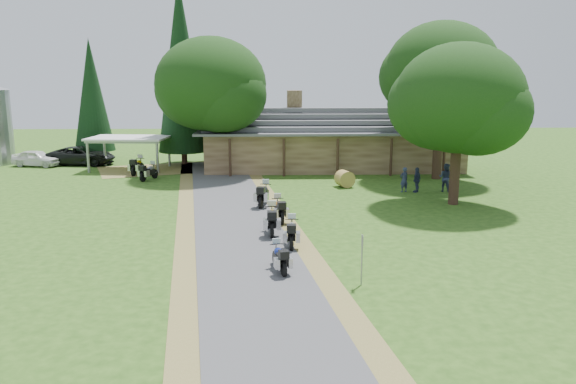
{
  "coord_description": "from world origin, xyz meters",
  "views": [
    {
      "loc": [
        0.96,
        -21.74,
        7.21
      ],
      "look_at": [
        1.85,
        5.76,
        1.6
      ],
      "focal_mm": 35.0,
      "sensor_mm": 36.0,
      "label": 1
    }
  ],
  "objects_px": {
    "motorcycle_row_b": "(292,231)",
    "motorcycle_row_a": "(279,257)",
    "car_dark_suv": "(81,151)",
    "hay_bale": "(345,179)",
    "lodge": "(331,137)",
    "motorcycle_row_c": "(272,219)",
    "carport": "(130,153)",
    "car_white_sedan": "(37,156)",
    "motorcycle_carport_a": "(138,165)",
    "motorcycle_row_d": "(279,208)",
    "motorcycle_carport_b": "(149,171)",
    "motorcycle_row_e": "(264,194)"
  },
  "relations": [
    {
      "from": "car_white_sedan",
      "to": "motorcycle_row_c",
      "type": "xyz_separation_m",
      "value": [
        19.41,
        -21.11,
        -0.15
      ]
    },
    {
      "from": "car_dark_suv",
      "to": "carport",
      "type": "bearing_deg",
      "value": -112.85
    },
    {
      "from": "motorcycle_row_a",
      "to": "motorcycle_row_b",
      "type": "xyz_separation_m",
      "value": [
        0.59,
        3.31,
        0.07
      ]
    },
    {
      "from": "motorcycle_row_d",
      "to": "motorcycle_carport_b",
      "type": "bearing_deg",
      "value": 28.87
    },
    {
      "from": "motorcycle_row_c",
      "to": "motorcycle_row_d",
      "type": "distance_m",
      "value": 2.33
    },
    {
      "from": "motorcycle_carport_a",
      "to": "hay_bale",
      "type": "height_order",
      "value": "motorcycle_carport_a"
    },
    {
      "from": "motorcycle_carport_a",
      "to": "hay_bale",
      "type": "xyz_separation_m",
      "value": [
        15.08,
        -5.5,
        -0.15
      ]
    },
    {
      "from": "carport",
      "to": "car_white_sedan",
      "type": "bearing_deg",
      "value": 172.0
    },
    {
      "from": "motorcycle_row_e",
      "to": "motorcycle_row_c",
      "type": "bearing_deg",
      "value": -164.52
    },
    {
      "from": "lodge",
      "to": "carport",
      "type": "xyz_separation_m",
      "value": [
        -16.23,
        -0.9,
        -1.14
      ]
    },
    {
      "from": "carport",
      "to": "car_dark_suv",
      "type": "xyz_separation_m",
      "value": [
        -4.74,
        2.65,
        -0.15
      ]
    },
    {
      "from": "lodge",
      "to": "motorcycle_row_b",
      "type": "distance_m",
      "value": 22.58
    },
    {
      "from": "lodge",
      "to": "hay_bale",
      "type": "relative_size",
      "value": 19.23
    },
    {
      "from": "motorcycle_row_c",
      "to": "motorcycle_row_e",
      "type": "bearing_deg",
      "value": 4.18
    },
    {
      "from": "car_dark_suv",
      "to": "hay_bale",
      "type": "bearing_deg",
      "value": -110.34
    },
    {
      "from": "lodge",
      "to": "motorcycle_row_c",
      "type": "bearing_deg",
      "value": -103.87
    },
    {
      "from": "car_white_sedan",
      "to": "motorcycle_row_a",
      "type": "relative_size",
      "value": 3.09
    },
    {
      "from": "motorcycle_row_b",
      "to": "carport",
      "type": "bearing_deg",
      "value": 32.55
    },
    {
      "from": "motorcycle_row_e",
      "to": "motorcycle_carport_b",
      "type": "relative_size",
      "value": 1.09
    },
    {
      "from": "car_dark_suv",
      "to": "motorcycle_row_e",
      "type": "distance_m",
      "value": 22.33
    },
    {
      "from": "car_dark_suv",
      "to": "car_white_sedan",
      "type": "bearing_deg",
      "value": 109.07
    },
    {
      "from": "motorcycle_row_c",
      "to": "motorcycle_row_e",
      "type": "xyz_separation_m",
      "value": [
        -0.44,
        5.87,
        -0.01
      ]
    },
    {
      "from": "car_white_sedan",
      "to": "motorcycle_carport_b",
      "type": "height_order",
      "value": "car_white_sedan"
    },
    {
      "from": "motorcycle_row_c",
      "to": "car_dark_suv",
      "type": "bearing_deg",
      "value": 36.06
    },
    {
      "from": "motorcycle_row_e",
      "to": "motorcycle_carport_a",
      "type": "bearing_deg",
      "value": 52.64
    },
    {
      "from": "motorcycle_row_d",
      "to": "motorcycle_carport_b",
      "type": "distance_m",
      "value": 15.21
    },
    {
      "from": "motorcycle_carport_a",
      "to": "lodge",
      "type": "bearing_deg",
      "value": -68.81
    },
    {
      "from": "hay_bale",
      "to": "motorcycle_row_a",
      "type": "bearing_deg",
      "value": -105.7
    },
    {
      "from": "motorcycle_row_a",
      "to": "motorcycle_row_c",
      "type": "height_order",
      "value": "motorcycle_row_c"
    },
    {
      "from": "car_white_sedan",
      "to": "motorcycle_row_e",
      "type": "xyz_separation_m",
      "value": [
        18.97,
        -15.24,
        -0.15
      ]
    },
    {
      "from": "car_dark_suv",
      "to": "hay_bale",
      "type": "distance_m",
      "value": 23.45
    },
    {
      "from": "motorcycle_row_b",
      "to": "motorcycle_carport_a",
      "type": "xyz_separation_m",
      "value": [
        -10.99,
        18.84,
        0.07
      ]
    },
    {
      "from": "carport",
      "to": "motorcycle_row_d",
      "type": "bearing_deg",
      "value": -50.48
    },
    {
      "from": "lodge",
      "to": "motorcycle_row_e",
      "type": "bearing_deg",
      "value": -110.78
    },
    {
      "from": "motorcycle_row_b",
      "to": "motorcycle_row_a",
      "type": "bearing_deg",
      "value": 172.69
    },
    {
      "from": "car_white_sedan",
      "to": "motorcycle_row_d",
      "type": "distance_m",
      "value": 27.32
    },
    {
      "from": "motorcycle_row_a",
      "to": "hay_bale",
      "type": "distance_m",
      "value": 17.29
    },
    {
      "from": "motorcycle_carport_b",
      "to": "hay_bale",
      "type": "height_order",
      "value": "motorcycle_carport_b"
    },
    {
      "from": "car_dark_suv",
      "to": "motorcycle_row_c",
      "type": "distance_m",
      "value": 27.11
    },
    {
      "from": "car_white_sedan",
      "to": "motorcycle_row_a",
      "type": "bearing_deg",
      "value": -129.46
    },
    {
      "from": "motorcycle_row_b",
      "to": "motorcycle_row_e",
      "type": "xyz_separation_m",
      "value": [
        -1.3,
        7.87,
        0.06
      ]
    },
    {
      "from": "motorcycle_row_a",
      "to": "hay_bale",
      "type": "relative_size",
      "value": 1.5
    },
    {
      "from": "motorcycle_row_c",
      "to": "motorcycle_carport_b",
      "type": "relative_size",
      "value": 1.1
    },
    {
      "from": "motorcycle_row_c",
      "to": "motorcycle_carport_a",
      "type": "distance_m",
      "value": 19.65
    },
    {
      "from": "carport",
      "to": "hay_bale",
      "type": "height_order",
      "value": "carport"
    },
    {
      "from": "motorcycle_row_b",
      "to": "motorcycle_carport_a",
      "type": "distance_m",
      "value": 21.81
    },
    {
      "from": "motorcycle_row_c",
      "to": "motorcycle_row_d",
      "type": "bearing_deg",
      "value": -9.77
    },
    {
      "from": "motorcycle_row_c",
      "to": "motorcycle_carport_a",
      "type": "relative_size",
      "value": 1.0
    },
    {
      "from": "lodge",
      "to": "motorcycle_carport_a",
      "type": "relative_size",
      "value": 10.29
    },
    {
      "from": "car_dark_suv",
      "to": "motorcycle_carport_b",
      "type": "bearing_deg",
      "value": -129.57
    }
  ]
}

